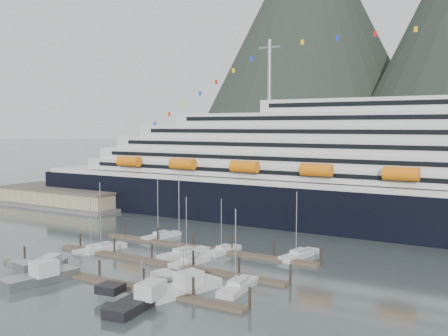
{
  "coord_description": "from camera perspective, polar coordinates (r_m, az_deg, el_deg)",
  "views": [
    {
      "loc": [
        50.94,
        -67.97,
        24.13
      ],
      "look_at": [
        -3.73,
        22.0,
        15.64
      ],
      "focal_mm": 42.0,
      "sensor_mm": 36.0,
      "label": 1
    }
  ],
  "objects": [
    {
      "name": "sailboat_b",
      "position": [
        104.73,
        -13.85,
        -8.63
      ],
      "size": [
        3.73,
        9.05,
        11.31
      ],
      "rotation": [
        0.0,
        0.0,
        1.4
      ],
      "color": "silver",
      "rests_on": "ground"
    },
    {
      "name": "dock_far",
      "position": [
        103.68,
        -2.3,
        -8.68
      ],
      "size": [
        48.18,
        2.28,
        3.2
      ],
      "color": "#4F3F33",
      "rests_on": "ground"
    },
    {
      "name": "sailboat_g",
      "position": [
        98.45,
        8.17,
        -9.38
      ],
      "size": [
        4.11,
        10.48,
        12.73
      ],
      "rotation": [
        0.0,
        0.0,
        1.41
      ],
      "color": "silver",
      "rests_on": "ground"
    },
    {
      "name": "trawler_d",
      "position": [
        77.88,
        -4.5,
        -12.75
      ],
      "size": [
        9.75,
        12.58,
        7.19
      ],
      "rotation": [
        0.0,
        0.0,
        1.3
      ],
      "color": "silver",
      "rests_on": "ground"
    },
    {
      "name": "sailboat_h",
      "position": [
        79.03,
        1.54,
        -12.85
      ],
      "size": [
        3.74,
        9.78,
        12.71
      ],
      "rotation": [
        0.0,
        0.0,
        1.68
      ],
      "color": "silver",
      "rests_on": "ground"
    },
    {
      "name": "sailboat_f",
      "position": [
        101.05,
        -0.0,
        -8.98
      ],
      "size": [
        3.31,
        8.44,
        10.83
      ],
      "rotation": [
        0.0,
        0.0,
        1.45
      ],
      "color": "silver",
      "rests_on": "ground"
    },
    {
      "name": "warehouse",
      "position": [
        166.4,
        -16.78,
        -3.14
      ],
      "size": [
        46.0,
        20.0,
        5.8
      ],
      "color": "#595956",
      "rests_on": "ground"
    },
    {
      "name": "trawler_c",
      "position": [
        73.86,
        -9.0,
        -13.79
      ],
      "size": [
        9.96,
        13.99,
        6.96
      ],
      "rotation": [
        0.0,
        0.0,
        1.71
      ],
      "color": "black",
      "rests_on": "ground"
    },
    {
      "name": "sailboat_a",
      "position": [
        105.22,
        -12.85,
        -8.53
      ],
      "size": [
        4.11,
        9.15,
        13.82
      ],
      "rotation": [
        0.0,
        0.0,
        1.39
      ],
      "color": "silver",
      "rests_on": "ground"
    },
    {
      "name": "trawler_b",
      "position": [
        87.44,
        -19.41,
        -11.03
      ],
      "size": [
        9.36,
        12.25,
        7.66
      ],
      "rotation": [
        0.0,
        0.0,
        1.39
      ],
      "color": "gray",
      "rests_on": "ground"
    },
    {
      "name": "trawler_a",
      "position": [
        92.32,
        -19.06,
        -10.26
      ],
      "size": [
        9.71,
        11.8,
        6.29
      ],
      "rotation": [
        0.0,
        0.0,
        2.0
      ],
      "color": "gray",
      "rests_on": "ground"
    },
    {
      "name": "dock_mid",
      "position": [
        93.46,
        -6.78,
        -10.19
      ],
      "size": [
        48.18,
        2.28,
        3.2
      ],
      "color": "#4F3F33",
      "rests_on": "ground"
    },
    {
      "name": "sailboat_c",
      "position": [
        92.97,
        -3.72,
        -10.19
      ],
      "size": [
        3.68,
        8.78,
        12.36
      ],
      "rotation": [
        0.0,
        0.0,
        1.41
      ],
      "color": "silver",
      "rests_on": "ground"
    },
    {
      "name": "cruise_ship",
      "position": [
        125.27,
        21.53,
        -1.25
      ],
      "size": [
        210.0,
        30.4,
        50.3
      ],
      "color": "black",
      "rests_on": "ground"
    },
    {
      "name": "sailboat_d",
      "position": [
        98.75,
        -4.4,
        -9.29
      ],
      "size": [
        5.0,
        11.32,
        15.96
      ],
      "rotation": [
        0.0,
        0.0,
        1.35
      ],
      "color": "silver",
      "rests_on": "ground"
    },
    {
      "name": "ground",
      "position": [
        88.31,
        -5.46,
        -11.27
      ],
      "size": [
        1600.0,
        1600.0,
        0.0
      ],
      "primitive_type": "plane",
      "color": "#465251",
      "rests_on": "ground"
    },
    {
      "name": "dock_near",
      "position": [
        84.0,
        -12.38,
        -11.97
      ],
      "size": [
        48.18,
        2.28,
        3.2
      ],
      "color": "#4F3F33",
      "rests_on": "ground"
    },
    {
      "name": "sailboat_e",
      "position": [
        114.43,
        -6.83,
        -7.39
      ],
      "size": [
        4.13,
        9.79,
        13.27
      ],
      "rotation": [
        0.0,
        0.0,
        1.39
      ],
      "color": "silver",
      "rests_on": "ground"
    }
  ]
}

